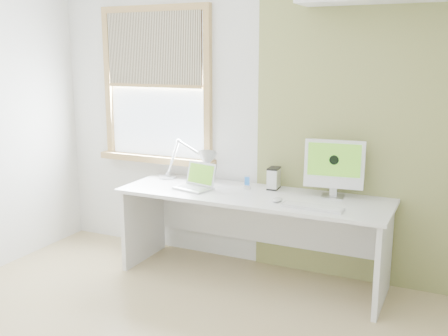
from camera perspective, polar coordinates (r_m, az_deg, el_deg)
The scene contains 11 objects.
room at distance 2.94m, azimuth -8.71°, elevation 1.79°, with size 4.04×3.54×2.64m.
accent_wall at distance 4.22m, azimuth 16.56°, elevation 4.57°, with size 2.00×0.02×2.60m, color #9B9050.
window at distance 4.88m, azimuth -7.45°, elevation 8.83°, with size 1.20×0.14×1.42m.
desk at distance 4.33m, azimuth 3.36°, elevation -5.14°, with size 2.20×0.70×0.73m.
desk_lamp at distance 4.50m, azimuth -2.75°, elevation 0.68°, with size 0.64×0.30×0.37m.
laptop at distance 4.39m, azimuth -3.02°, elevation -1.55°, with size 0.35×0.30×0.21m.
phone_dock at distance 4.37m, azimuth 2.54°, elevation -1.86°, with size 0.07×0.07×0.12m.
external_drive at distance 4.37m, azimuth 5.45°, elevation -1.13°, with size 0.10×0.15×0.18m.
imac at distance 4.16m, azimuth 11.92°, elevation 0.29°, with size 0.47×0.17×0.45m.
keyboard at distance 3.87m, azimuth 9.58°, elevation -4.22°, with size 0.46×0.14×0.02m.
mouse at distance 4.01m, azimuth 5.82°, elevation -3.46°, with size 0.06×0.11×0.03m, color white.
Camera 1 is at (1.61, -2.40, 1.82)m, focal length 41.94 mm.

